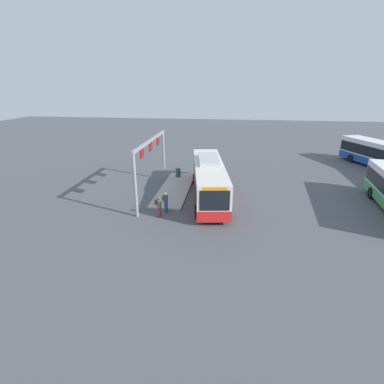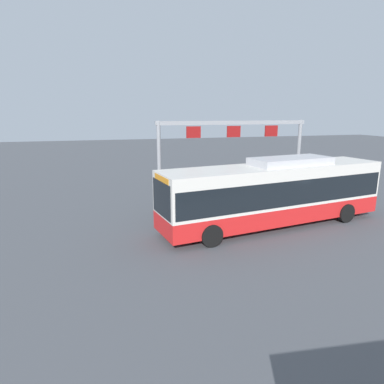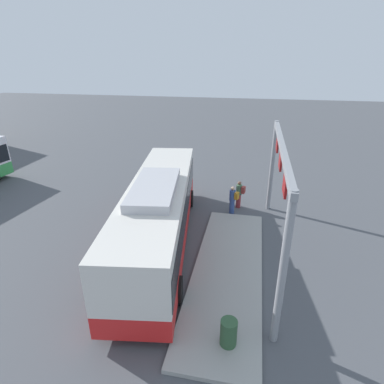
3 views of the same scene
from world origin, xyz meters
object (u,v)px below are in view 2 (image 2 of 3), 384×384
(bus_main, at_px, (275,191))
(person_boarding, at_px, (169,199))
(person_waiting_near, at_px, (185,199))
(trash_bin, at_px, (316,191))

(bus_main, xyz_separation_m, person_boarding, (4.74, -3.43, -0.92))
(person_waiting_near, distance_m, trash_bin, 9.10)
(bus_main, xyz_separation_m, trash_bin, (-5.24, -3.75, -1.20))
(bus_main, bearing_deg, person_boarding, -44.41)
(person_waiting_near, bearing_deg, person_boarding, -87.26)
(person_waiting_near, xyz_separation_m, trash_bin, (-9.07, -0.63, -0.28))
(trash_bin, bearing_deg, bus_main, 35.60)
(person_waiting_near, bearing_deg, trash_bin, 115.76)
(bus_main, relative_size, person_boarding, 7.33)
(bus_main, bearing_deg, person_waiting_near, -47.64)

